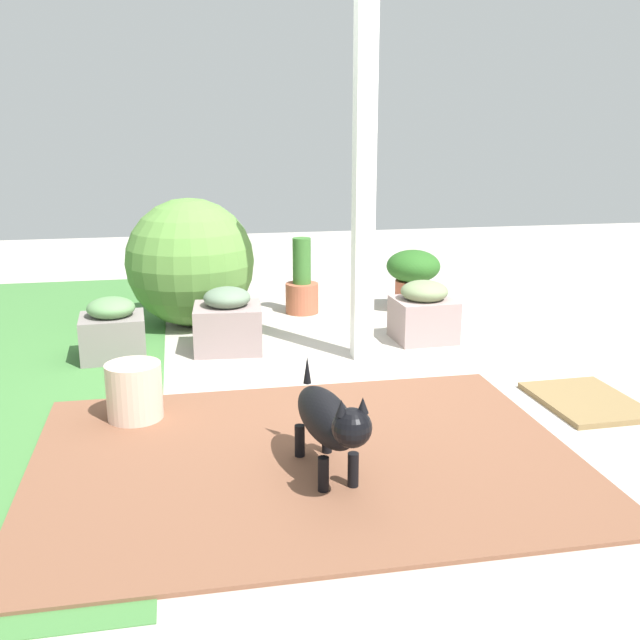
{
  "coord_description": "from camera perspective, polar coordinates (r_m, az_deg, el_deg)",
  "views": [
    {
      "loc": [
        -3.96,
        0.88,
        1.46
      ],
      "look_at": [
        0.29,
        0.06,
        0.3
      ],
      "focal_mm": 41.54,
      "sensor_mm": 36.0,
      "label": 1
    }
  ],
  "objects": [
    {
      "name": "ground_plane",
      "position": [
        4.31,
        1.46,
        -4.74
      ],
      "size": [
        12.0,
        12.0,
        0.0
      ],
      "primitive_type": "plane",
      "color": "#B7ADA3"
    },
    {
      "name": "brick_path",
      "position": [
        3.35,
        -1.12,
        -10.56
      ],
      "size": [
        1.8,
        2.4,
        0.02
      ],
      "primitive_type": "cube",
      "color": "brown",
      "rests_on": "ground"
    },
    {
      "name": "porch_pillar",
      "position": [
        4.54,
        3.42,
        11.71
      ],
      "size": [
        0.12,
        0.12,
        2.4
      ],
      "primitive_type": "cube",
      "color": "white",
      "rests_on": "ground"
    },
    {
      "name": "stone_planter_nearest",
      "position": [
        5.11,
        7.98,
        0.58
      ],
      "size": [
        0.39,
        0.41,
        0.42
      ],
      "color": "gray",
      "rests_on": "ground"
    },
    {
      "name": "stone_planter_mid",
      "position": [
        4.87,
        -7.12,
        -0.16
      ],
      "size": [
        0.42,
        0.46,
        0.42
      ],
      "color": "gray",
      "rests_on": "ground"
    },
    {
      "name": "stone_planter_far",
      "position": [
        4.85,
        -15.69,
        -0.79
      ],
      "size": [
        0.38,
        0.42,
        0.4
      ],
      "color": "gray",
      "rests_on": "ground"
    },
    {
      "name": "round_shrub",
      "position": [
        5.49,
        -9.96,
        4.4
      ],
      "size": [
        0.94,
        0.94,
        0.94
      ],
      "primitive_type": "sphere",
      "color": "#57863B",
      "rests_on": "ground"
    },
    {
      "name": "terracotta_pot_tall",
      "position": [
        5.8,
        -1.4,
        2.6
      ],
      "size": [
        0.26,
        0.26,
        0.59
      ],
      "color": "#A7563C",
      "rests_on": "ground"
    },
    {
      "name": "terracotta_pot_broad",
      "position": [
        5.91,
        7.18,
        3.48
      ],
      "size": [
        0.42,
        0.42,
        0.49
      ],
      "color": "#AA563E",
      "rests_on": "ground"
    },
    {
      "name": "dog",
      "position": [
        3.08,
        0.7,
        -7.7
      ],
      "size": [
        0.68,
        0.25,
        0.46
      ],
      "color": "black",
      "rests_on": "ground"
    },
    {
      "name": "ceramic_urn",
      "position": [
        3.82,
        -14.11,
        -5.45
      ],
      "size": [
        0.28,
        0.28,
        0.3
      ],
      "primitive_type": "cylinder",
      "color": "beige",
      "rests_on": "ground"
    },
    {
      "name": "doormat",
      "position": [
        4.22,
        19.83,
        -5.9
      ],
      "size": [
        0.64,
        0.49,
        0.03
      ],
      "primitive_type": "cube",
      "rotation": [
        0.0,
        0.0,
        0.03
      ],
      "color": "olive",
      "rests_on": "ground"
    }
  ]
}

